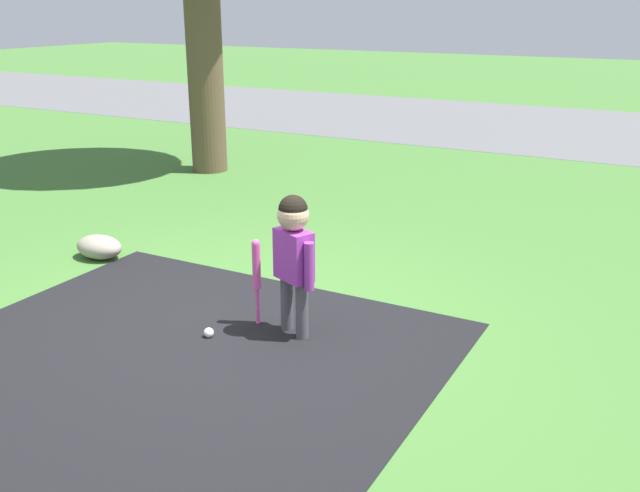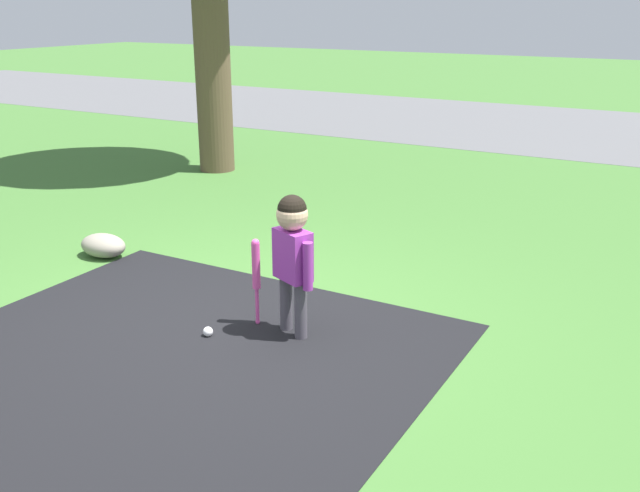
# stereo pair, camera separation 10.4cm
# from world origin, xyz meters

# --- Properties ---
(ground_plane) EXTENTS (60.00, 60.00, 0.00)m
(ground_plane) POSITION_xyz_m (0.00, 0.00, 0.00)
(ground_plane) COLOR #3D6B2D
(street_strip) EXTENTS (40.00, 6.00, 0.01)m
(street_strip) POSITION_xyz_m (0.00, 10.51, 0.00)
(street_strip) COLOR #59595B
(street_strip) RESTS_ON ground
(child) EXTENTS (0.41, 0.26, 1.07)m
(child) POSITION_xyz_m (0.54, 0.15, 0.69)
(child) COLOR #4C4751
(child) RESTS_ON ground
(baseball_bat) EXTENTS (0.06, 0.06, 0.69)m
(baseball_bat) POSITION_xyz_m (0.21, 0.16, 0.45)
(baseball_bat) COLOR #E54CA5
(baseball_bat) RESTS_ON ground
(sports_ball) EXTENTS (0.07, 0.07, 0.07)m
(sports_ball) POSITION_xyz_m (0.02, -0.20, 0.04)
(sports_ball) COLOR white
(sports_ball) RESTS_ON ground
(edging_rock) EXTENTS (0.49, 0.34, 0.22)m
(edging_rock) POSITION_xyz_m (-1.96, 0.69, 0.11)
(edging_rock) COLOR gray
(edging_rock) RESTS_ON ground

